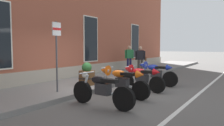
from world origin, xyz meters
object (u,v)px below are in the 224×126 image
Objects in this scene: motorcycle_red_sport at (140,76)px; parking_sign at (57,47)px; motorcycle_blue_sport at (154,72)px; motorcycle_orange_sport at (119,80)px; barrel_planter at (87,76)px; pedestrian_dark_jacket at (140,58)px; pedestrian_striped_shirt at (129,57)px; motorcycle_black_naked at (101,90)px.

parking_sign is at bearing 142.48° from motorcycle_red_sport.
motorcycle_orange_sport is at bearing 177.27° from motorcycle_blue_sport.
barrel_planter is (0.52, 1.82, -0.05)m from motorcycle_orange_sport.
pedestrian_striped_shirt is at bearing 57.76° from pedestrian_dark_jacket.
motorcycle_orange_sport is 2.72m from motorcycle_blue_sport.
motorcycle_blue_sport is 4.42m from parking_sign.
motorcycle_red_sport reaches higher than motorcycle_black_naked.
motorcycle_orange_sport is 5.66m from pedestrian_dark_jacket.
motorcycle_black_naked is 2.66m from motorcycle_red_sport.
motorcycle_black_naked is at bearing -96.12° from parking_sign.
pedestrian_dark_jacket reaches higher than barrel_planter.
motorcycle_black_naked is 0.91× the size of parking_sign.
parking_sign is 2.01m from barrel_planter.
motorcycle_red_sport is at bearing 179.71° from motorcycle_blue_sport.
pedestrian_dark_jacket is 0.98× the size of pedestrian_striped_shirt.
parking_sign reaches higher than motorcycle_orange_sport.
barrel_planter is (-5.55, -1.11, -0.52)m from pedestrian_striped_shirt.
pedestrian_striped_shirt is at bearing 9.30° from parking_sign.
motorcycle_black_naked is at bearing -156.82° from pedestrian_striped_shirt.
parking_sign is (-7.19, -1.18, 0.64)m from pedestrian_striped_shirt.
pedestrian_dark_jacket is 4.86m from barrel_planter.
pedestrian_striped_shirt is (6.07, 2.93, 0.48)m from motorcycle_orange_sport.
motorcycle_orange_sport is 6.75m from pedestrian_striped_shirt.
barrel_planter is at bearing 2.40° from parking_sign.
motorcycle_red_sport is (1.32, -0.12, -0.02)m from motorcycle_orange_sport.
motorcycle_orange_sport is 2.40× the size of barrel_planter.
pedestrian_striped_shirt is (0.72, 1.13, 0.02)m from pedestrian_dark_jacket.
motorcycle_blue_sport is at bearing -143.81° from pedestrian_dark_jacket.
motorcycle_red_sport is 1.25× the size of pedestrian_striped_shirt.
motorcycle_blue_sport is at bearing -0.29° from motorcycle_red_sport.
motorcycle_black_naked is 2.77m from barrel_planter.
pedestrian_dark_jacket is at bearing 36.19° from motorcycle_blue_sport.
pedestrian_striped_shirt reaches higher than motorcycle_orange_sport.
motorcycle_black_naked is 2.38× the size of barrel_planter.
motorcycle_black_naked is 1.08× the size of motorcycle_red_sport.
pedestrian_striped_shirt is 7.31m from parking_sign.
motorcycle_red_sport is 0.98× the size of motorcycle_blue_sport.
barrel_planter is (1.85, 2.06, 0.04)m from motorcycle_black_naked.
motorcycle_orange_sport is 0.91× the size of parking_sign.
pedestrian_striped_shirt is (4.74, 3.06, 0.50)m from motorcycle_red_sport.
pedestrian_dark_jacket reaches higher than motorcycle_black_naked.
pedestrian_dark_jacket is (5.35, 1.80, 0.46)m from motorcycle_orange_sport.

